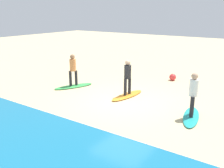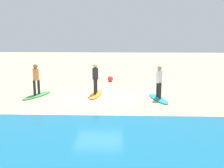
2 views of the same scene
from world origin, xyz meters
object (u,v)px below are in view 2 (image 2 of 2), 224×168
surfboard_teal (158,98)px  surfer_green (36,77)px  surfer_teal (159,79)px  beach_ball (110,79)px  surfer_orange (95,76)px  surfboard_green (37,95)px  surfboard_orange (96,94)px

surfboard_teal → surfer_green: 6.49m
surfer_teal → beach_ball: surfer_teal is taller
surfer_orange → surfboard_green: bearing=5.8°
surfer_orange → surfer_green: 3.13m
surfer_orange → beach_ball: 4.07m
surfer_teal → surfer_orange: same height
surfboard_orange → beach_ball: size_ratio=5.44×
surfboard_orange → surfer_orange: 0.99m
surfboard_teal → surfboard_green: size_ratio=1.00×
surfboard_teal → surfer_teal: (0.00, 0.00, 0.99)m
surfboard_teal → surfboard_orange: same height
beach_ball → surfboard_green: bearing=48.5°
surfboard_green → beach_ball: size_ratio=5.44×
surfboard_orange → beach_ball: bearing=177.4°
surfboard_green → surfboard_teal: bearing=109.8°
surfboard_teal → surfboard_green: bearing=-108.5°
surfer_teal → surfboard_teal: bearing=0.0°
beach_ball → surfer_orange: bearing=80.7°
surfer_green → beach_ball: surfer_green is taller
surfer_orange → surfer_green: size_ratio=1.00×
surfer_orange → surfer_green: bearing=5.8°
surfer_teal → beach_ball: (2.64, -4.71, -0.84)m
surfer_teal → surfer_orange: (3.28, -0.78, 0.00)m
surfboard_teal → surfboard_orange: 3.37m
surfer_teal → surfboard_orange: surfer_teal is taller
surfer_teal → beach_ball: 5.46m
surfer_teal → surfer_green: size_ratio=1.00×
surfer_teal → surfboard_orange: 3.52m
surfboard_green → surfer_green: (0.00, 0.00, 0.99)m
surfboard_green → surfer_teal: bearing=109.8°
surfboard_teal → surfer_orange: 3.52m
surfboard_teal → surfer_teal: size_ratio=1.28×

